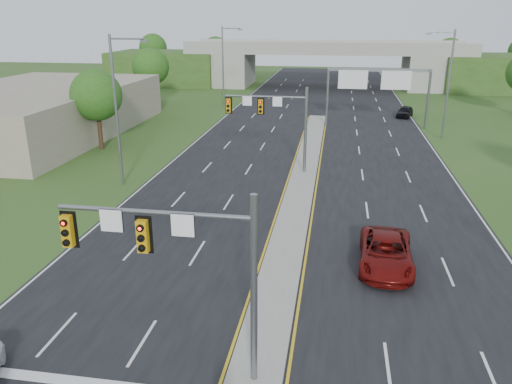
{
  "coord_description": "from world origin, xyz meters",
  "views": [
    {
      "loc": [
        2.36,
        -14.1,
        12.08
      ],
      "look_at": [
        -1.79,
        11.47,
        3.0
      ],
      "focal_mm": 35.0,
      "sensor_mm": 36.0,
      "label": 1
    }
  ],
  "objects_px": {
    "signal_mast_near": "(185,257)",
    "overpass": "(326,67)",
    "signal_mast_far": "(277,116)",
    "car_far_c": "(405,111)",
    "sign_gantry": "(377,81)",
    "car_far_a": "(386,252)"
  },
  "relations": [
    {
      "from": "sign_gantry",
      "to": "car_far_a",
      "type": "relative_size",
      "value": 2.05
    },
    {
      "from": "signal_mast_far",
      "to": "signal_mast_near",
      "type": "bearing_deg",
      "value": -90.0
    },
    {
      "from": "car_far_c",
      "to": "overpass",
      "type": "bearing_deg",
      "value": 128.18
    },
    {
      "from": "sign_gantry",
      "to": "car_far_a",
      "type": "xyz_separation_m",
      "value": [
        -1.47,
        -35.38,
        -4.43
      ]
    },
    {
      "from": "signal_mast_near",
      "to": "sign_gantry",
      "type": "bearing_deg",
      "value": 78.75
    },
    {
      "from": "signal_mast_far",
      "to": "car_far_a",
      "type": "relative_size",
      "value": 1.24
    },
    {
      "from": "signal_mast_near",
      "to": "signal_mast_far",
      "type": "xyz_separation_m",
      "value": [
        0.0,
        25.0,
        0.0
      ]
    },
    {
      "from": "overpass",
      "to": "car_far_c",
      "type": "xyz_separation_m",
      "value": [
        11.0,
        -28.23,
        -2.84
      ]
    },
    {
      "from": "signal_mast_near",
      "to": "signal_mast_far",
      "type": "relative_size",
      "value": 1.0
    },
    {
      "from": "overpass",
      "to": "car_far_a",
      "type": "distance_m",
      "value": 70.71
    },
    {
      "from": "signal_mast_near",
      "to": "car_far_c",
      "type": "height_order",
      "value": "signal_mast_near"
    },
    {
      "from": "signal_mast_near",
      "to": "overpass",
      "type": "height_order",
      "value": "overpass"
    },
    {
      "from": "sign_gantry",
      "to": "car_far_c",
      "type": "xyz_separation_m",
      "value": [
        4.32,
        6.85,
        -4.53
      ]
    },
    {
      "from": "signal_mast_far",
      "to": "sign_gantry",
      "type": "xyz_separation_m",
      "value": [
        8.95,
        19.99,
        0.51
      ]
    },
    {
      "from": "sign_gantry",
      "to": "overpass",
      "type": "bearing_deg",
      "value": 100.79
    },
    {
      "from": "car_far_a",
      "to": "car_far_c",
      "type": "distance_m",
      "value": 42.63
    },
    {
      "from": "overpass",
      "to": "car_far_c",
      "type": "relative_size",
      "value": 19.7
    },
    {
      "from": "signal_mast_near",
      "to": "sign_gantry",
      "type": "height_order",
      "value": "signal_mast_near"
    },
    {
      "from": "car_far_a",
      "to": "overpass",
      "type": "bearing_deg",
      "value": 97.16
    },
    {
      "from": "overpass",
      "to": "signal_mast_far",
      "type": "bearing_deg",
      "value": -92.35
    },
    {
      "from": "signal_mast_near",
      "to": "overpass",
      "type": "xyz_separation_m",
      "value": [
        2.26,
        80.07,
        -1.17
      ]
    },
    {
      "from": "sign_gantry",
      "to": "car_far_c",
      "type": "distance_m",
      "value": 9.28
    }
  ]
}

